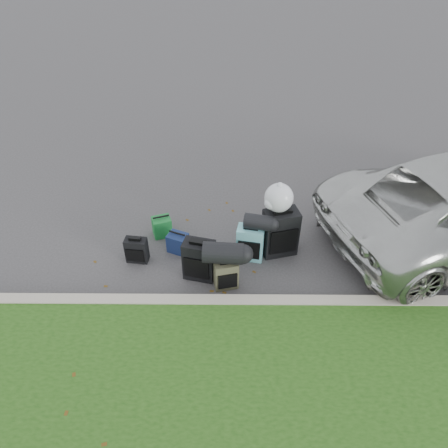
{
  "coord_description": "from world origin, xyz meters",
  "views": [
    {
      "loc": [
        -0.06,
        -5.14,
        4.9
      ],
      "look_at": [
        -0.1,
        0.2,
        0.55
      ],
      "focal_mm": 35.0,
      "sensor_mm": 36.0,
      "label": 1
    }
  ],
  "objects_px": {
    "suitcase_small_black": "(137,250)",
    "tote_green": "(162,227)",
    "tote_navy": "(178,243)",
    "suitcase_teal": "(250,243)",
    "suitcase_large_black_right": "(280,233)",
    "suitcase_olive": "(226,274)",
    "suitcase_large_black_left": "(199,260)"
  },
  "relations": [
    {
      "from": "suitcase_small_black",
      "to": "suitcase_olive",
      "type": "xyz_separation_m",
      "value": [
        1.42,
        -0.55,
        0.02
      ]
    },
    {
      "from": "suitcase_teal",
      "to": "suitcase_large_black_right",
      "type": "height_order",
      "value": "suitcase_large_black_right"
    },
    {
      "from": "suitcase_large_black_left",
      "to": "suitcase_large_black_right",
      "type": "xyz_separation_m",
      "value": [
        1.27,
        0.56,
        0.07
      ]
    },
    {
      "from": "suitcase_small_black",
      "to": "tote_green",
      "type": "distance_m",
      "value": 0.71
    },
    {
      "from": "suitcase_large_black_left",
      "to": "suitcase_large_black_right",
      "type": "height_order",
      "value": "suitcase_large_black_right"
    },
    {
      "from": "suitcase_large_black_right",
      "to": "tote_green",
      "type": "relative_size",
      "value": 2.34
    },
    {
      "from": "tote_green",
      "to": "tote_navy",
      "type": "xyz_separation_m",
      "value": [
        0.31,
        -0.4,
        -0.01
      ]
    },
    {
      "from": "suitcase_olive",
      "to": "suitcase_large_black_right",
      "type": "relative_size",
      "value": 0.59
    },
    {
      "from": "suitcase_large_black_left",
      "to": "suitcase_large_black_right",
      "type": "relative_size",
      "value": 0.83
    },
    {
      "from": "suitcase_small_black",
      "to": "tote_navy",
      "type": "distance_m",
      "value": 0.67
    },
    {
      "from": "suitcase_olive",
      "to": "tote_navy",
      "type": "xyz_separation_m",
      "value": [
        -0.79,
        0.78,
        -0.07
      ]
    },
    {
      "from": "suitcase_olive",
      "to": "tote_green",
      "type": "height_order",
      "value": "suitcase_olive"
    },
    {
      "from": "suitcase_olive",
      "to": "suitcase_small_black",
      "type": "bearing_deg",
      "value": 146.36
    },
    {
      "from": "suitcase_teal",
      "to": "tote_green",
      "type": "height_order",
      "value": "suitcase_teal"
    },
    {
      "from": "suitcase_small_black",
      "to": "suitcase_teal",
      "type": "bearing_deg",
      "value": 9.57
    },
    {
      "from": "tote_green",
      "to": "suitcase_large_black_right",
      "type": "bearing_deg",
      "value": -31.3
    },
    {
      "from": "suitcase_small_black",
      "to": "suitcase_large_black_left",
      "type": "height_order",
      "value": "suitcase_large_black_left"
    },
    {
      "from": "suitcase_small_black",
      "to": "tote_green",
      "type": "height_order",
      "value": "suitcase_small_black"
    },
    {
      "from": "suitcase_teal",
      "to": "suitcase_large_black_right",
      "type": "relative_size",
      "value": 0.74
    },
    {
      "from": "suitcase_teal",
      "to": "suitcase_large_black_right",
      "type": "xyz_separation_m",
      "value": [
        0.48,
        0.13,
        0.11
      ]
    },
    {
      "from": "suitcase_small_black",
      "to": "tote_green",
      "type": "relative_size",
      "value": 1.24
    },
    {
      "from": "suitcase_teal",
      "to": "tote_navy",
      "type": "relative_size",
      "value": 1.82
    },
    {
      "from": "suitcase_small_black",
      "to": "suitcase_olive",
      "type": "bearing_deg",
      "value": -14.29
    },
    {
      "from": "suitcase_large_black_left",
      "to": "tote_green",
      "type": "relative_size",
      "value": 1.93
    },
    {
      "from": "suitcase_olive",
      "to": "suitcase_large_black_left",
      "type": "bearing_deg",
      "value": 140.47
    },
    {
      "from": "suitcase_large_black_right",
      "to": "tote_navy",
      "type": "distance_m",
      "value": 1.67
    },
    {
      "from": "suitcase_olive",
      "to": "tote_green",
      "type": "relative_size",
      "value": 1.38
    },
    {
      "from": "suitcase_teal",
      "to": "tote_navy",
      "type": "height_order",
      "value": "suitcase_teal"
    },
    {
      "from": "suitcase_teal",
      "to": "suitcase_large_black_right",
      "type": "distance_m",
      "value": 0.51
    },
    {
      "from": "suitcase_large_black_left",
      "to": "tote_green",
      "type": "height_order",
      "value": "suitcase_large_black_left"
    },
    {
      "from": "suitcase_small_black",
      "to": "suitcase_olive",
      "type": "height_order",
      "value": "suitcase_olive"
    },
    {
      "from": "tote_green",
      "to": "tote_navy",
      "type": "height_order",
      "value": "tote_green"
    }
  ]
}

